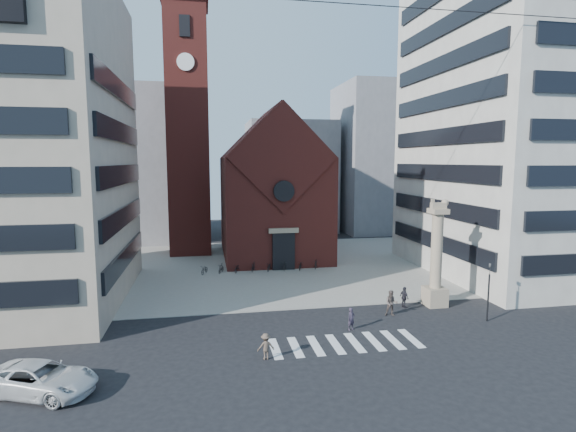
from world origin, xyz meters
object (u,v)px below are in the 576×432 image
at_px(lion_column, 436,264).
at_px(pedestrian_0, 351,319).
at_px(traffic_light, 489,291).
at_px(pedestrian_1, 391,303).
at_px(white_car, 40,379).
at_px(pedestrian_2, 404,297).
at_px(scooter_0, 205,270).

bearing_deg(lion_column, pedestrian_0, -155.28).
bearing_deg(traffic_light, lion_column, 116.46).
height_order(pedestrian_0, pedestrian_1, pedestrian_1).
bearing_deg(white_car, pedestrian_1, -49.95).
bearing_deg(lion_column, pedestrian_1, -159.59).
relative_size(pedestrian_1, pedestrian_2, 1.15).
distance_m(pedestrian_2, scooter_0, 20.83).
distance_m(white_car, pedestrian_0, 18.89).
bearing_deg(pedestrian_1, pedestrian_0, -133.25).
height_order(pedestrian_0, pedestrian_2, pedestrian_2).
bearing_deg(pedestrian_1, lion_column, 37.86).
xyz_separation_m(lion_column, scooter_0, (-18.34, 13.65, -2.97)).
distance_m(lion_column, traffic_light, 4.62).
distance_m(pedestrian_1, scooter_0, 20.68).
bearing_deg(pedestrian_2, white_car, 97.66).
bearing_deg(pedestrian_0, traffic_light, -23.50).
bearing_deg(white_car, pedestrian_2, -47.88).
distance_m(traffic_light, pedestrian_2, 6.27).
relative_size(pedestrian_0, pedestrian_2, 0.93).
distance_m(traffic_light, pedestrian_1, 6.98).
bearing_deg(pedestrian_1, scooter_0, 149.67).
bearing_deg(white_car, pedestrian_0, -52.37).
relative_size(pedestrian_1, scooter_0, 1.19).
bearing_deg(traffic_light, pedestrian_1, 160.00).
relative_size(lion_column, white_car, 1.53).
distance_m(traffic_light, pedestrian_0, 10.44).
bearing_deg(pedestrian_2, pedestrian_0, 110.20).
bearing_deg(lion_column, scooter_0, 143.34).
relative_size(lion_column, traffic_light, 2.02).
bearing_deg(white_car, scooter_0, 1.55).
bearing_deg(pedestrian_1, white_car, -143.54).
bearing_deg(scooter_0, lion_column, -16.42).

